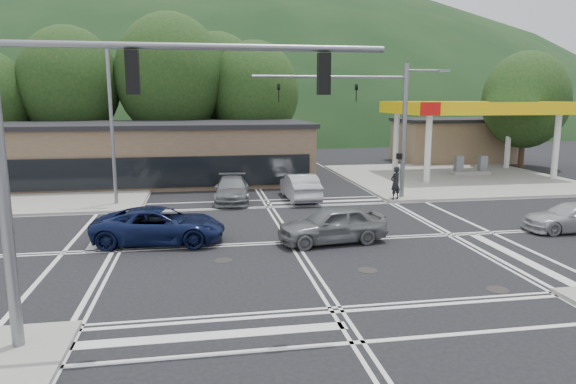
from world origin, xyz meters
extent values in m
plane|color=black|center=(0.00, 0.00, 0.00)|extent=(120.00, 120.00, 0.00)
cube|color=gray|center=(15.00, 15.00, 0.07)|extent=(16.00, 16.00, 0.15)
cube|color=gray|center=(-15.00, 15.00, 0.07)|extent=(16.00, 16.00, 0.15)
cylinder|color=silver|center=(12.00, 13.00, 2.50)|extent=(0.44, 0.44, 5.00)
cylinder|color=silver|center=(12.00, 19.00, 2.50)|extent=(0.44, 0.44, 5.00)
cylinder|color=silver|center=(22.00, 13.00, 2.50)|extent=(0.44, 0.44, 5.00)
cylinder|color=silver|center=(22.00, 19.00, 2.50)|extent=(0.44, 0.44, 5.00)
cube|color=silver|center=(17.00, 16.00, 5.30)|extent=(12.00, 8.00, 0.60)
cube|color=yellow|center=(17.00, 12.00, 5.30)|extent=(12.20, 0.25, 0.90)
cube|color=yellow|center=(17.00, 20.00, 5.30)|extent=(12.20, 0.25, 0.90)
cube|color=yellow|center=(11.00, 16.00, 5.30)|extent=(0.25, 8.20, 0.90)
cube|color=yellow|center=(23.00, 16.00, 5.30)|extent=(0.25, 8.20, 0.90)
cube|color=red|center=(11.50, 11.85, 5.30)|extent=(1.40, 0.12, 0.90)
cube|color=gray|center=(17.00, 16.00, 0.25)|extent=(3.00, 1.00, 0.30)
cube|color=slate|center=(16.00, 16.00, 0.95)|extent=(0.60, 0.50, 1.30)
cube|color=slate|center=(18.00, 16.00, 0.95)|extent=(0.60, 0.50, 1.30)
cube|color=#846B4F|center=(20.00, 25.00, 1.90)|extent=(10.00, 6.00, 3.80)
cube|color=brown|center=(-8.00, 17.00, 2.00)|extent=(24.00, 8.00, 4.00)
ellipsoid|color=black|center=(0.00, 90.00, 0.00)|extent=(252.00, 126.00, 140.00)
cylinder|color=#382619|center=(-14.00, 24.00, 2.42)|extent=(0.50, 0.50, 4.84)
ellipsoid|color=black|center=(-14.00, 24.00, 7.15)|extent=(8.00, 8.00, 9.20)
cylinder|color=#382619|center=(-6.00, 24.00, 2.64)|extent=(0.50, 0.50, 5.28)
ellipsoid|color=black|center=(-6.00, 24.00, 7.80)|extent=(9.00, 9.00, 10.35)
cylinder|color=#382619|center=(1.00, 24.00, 2.20)|extent=(0.50, 0.50, 4.40)
ellipsoid|color=black|center=(1.00, 24.00, 6.50)|extent=(7.60, 7.60, 8.74)
cylinder|color=#382619|center=(-2.00, 28.00, 2.42)|extent=(0.50, 0.50, 4.84)
ellipsoid|color=black|center=(-2.00, 28.00, 7.15)|extent=(8.40, 8.40, 9.66)
cylinder|color=#382619|center=(24.00, 20.00, 1.98)|extent=(0.50, 0.50, 3.96)
ellipsoid|color=black|center=(24.00, 20.00, 5.85)|extent=(7.20, 7.20, 8.28)
cylinder|color=slate|center=(-8.50, 9.00, 4.50)|extent=(0.20, 0.20, 9.00)
cylinder|color=slate|center=(-8.50, 9.00, 8.70)|extent=(2.20, 0.12, 0.12)
cube|color=slate|center=(-7.40, 9.00, 8.70)|extent=(0.60, 0.25, 0.15)
cylinder|color=slate|center=(8.20, 8.20, 4.00)|extent=(0.28, 0.28, 8.00)
cylinder|color=slate|center=(3.70, 8.20, 7.20)|extent=(9.00, 0.16, 0.16)
imported|color=black|center=(5.20, 8.20, 6.30)|extent=(0.16, 0.20, 1.00)
imported|color=black|center=(0.70, 8.20, 6.30)|extent=(0.16, 0.20, 1.00)
cylinder|color=slate|center=(9.40, 8.20, 7.60)|extent=(2.40, 0.12, 0.12)
cube|color=slate|center=(10.50, 8.20, 7.60)|extent=(0.70, 0.30, 0.15)
cube|color=black|center=(7.95, 8.20, 2.60)|extent=(0.25, 0.30, 0.35)
cylinder|color=slate|center=(-8.20, -8.20, 4.00)|extent=(0.28, 0.28, 8.00)
cylinder|color=slate|center=(-3.70, -8.20, 7.20)|extent=(9.00, 0.16, 0.16)
cube|color=black|center=(-5.20, -8.20, 6.60)|extent=(0.30, 0.25, 1.00)
cube|color=black|center=(-0.70, -8.20, 6.60)|extent=(0.30, 0.25, 1.00)
imported|color=#0D163C|center=(-5.51, 0.85, 0.75)|extent=(5.67, 3.07, 1.51)
imported|color=slate|center=(1.65, -0.30, 0.78)|extent=(4.79, 2.41, 1.57)
imported|color=#A6A8AE|center=(12.99, -0.30, 0.65)|extent=(4.53, 2.03, 1.29)
imported|color=#AAACB2|center=(2.09, 9.00, 0.79)|extent=(1.76, 4.83, 1.58)
imported|color=white|center=(3.84, 18.91, 0.70)|extent=(1.82, 4.15, 1.39)
imported|color=slate|center=(-1.96, 9.18, 0.71)|extent=(2.35, 5.04, 1.42)
imported|color=black|center=(7.50, 7.50, 1.12)|extent=(0.84, 0.73, 1.94)
camera|label=1|loc=(-3.72, -20.66, 6.03)|focal=32.00mm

